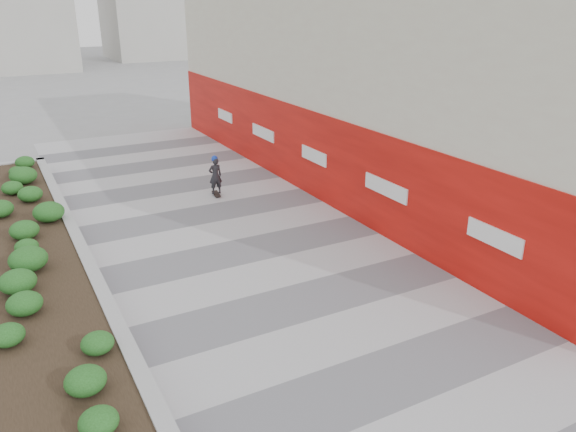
% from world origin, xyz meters
% --- Properties ---
extents(ground, '(160.00, 160.00, 0.00)m').
position_xyz_m(ground, '(0.00, 0.00, 0.00)').
color(ground, gray).
rests_on(ground, ground).
extents(walkway, '(8.00, 36.00, 0.01)m').
position_xyz_m(walkway, '(0.00, 3.00, 0.01)').
color(walkway, '#A8A8AD').
rests_on(walkway, ground).
extents(building, '(6.04, 24.08, 8.00)m').
position_xyz_m(building, '(6.98, 8.98, 3.98)').
color(building, beige).
rests_on(building, ground).
extents(planter, '(3.00, 18.00, 0.90)m').
position_xyz_m(planter, '(-5.50, 7.00, 0.42)').
color(planter, '#9E9EA0').
rests_on(planter, ground).
extents(manhole_cover, '(0.44, 0.44, 0.01)m').
position_xyz_m(manhole_cover, '(0.50, 3.00, 0.00)').
color(manhole_cover, '#595654').
rests_on(manhole_cover, ground).
extents(skateboarder, '(0.48, 0.74, 1.46)m').
position_xyz_m(skateboarder, '(0.98, 9.77, 0.74)').
color(skateboarder, beige).
rests_on(skateboarder, ground).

